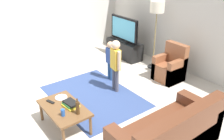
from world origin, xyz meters
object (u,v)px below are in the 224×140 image
at_px(floor_lamp, 157,11).
at_px(bottle, 78,108).
at_px(tv_stand, 124,49).
at_px(book_stack, 71,104).
at_px(tv_remote, 50,102).
at_px(coffee_table, 64,109).
at_px(plate, 61,97).
at_px(armchair, 170,68).
at_px(child_near_tv, 110,57).
at_px(tv, 124,30).
at_px(soda_can, 63,113).
at_px(child_center, 116,61).
at_px(couch, 170,137).

distance_m(floor_lamp, bottle, 3.41).
xyz_separation_m(tv_stand, book_stack, (2.00, -2.86, 0.22)).
height_order(bottle, tv_remote, bottle).
bearing_deg(coffee_table, plate, 161.55).
distance_m(armchair, child_near_tv, 1.50).
bearing_deg(tv_remote, child_near_tv, 93.01).
xyz_separation_m(child_near_tv, book_stack, (1.05, -1.64, -0.13)).
height_order(floor_lamp, book_stack, floor_lamp).
distance_m(tv, child_near_tv, 1.56).
bearing_deg(tv, floor_lamp, 9.25).
distance_m(coffee_table, tv_remote, 0.31).
relative_size(tv_stand, plate, 5.45).
bearing_deg(armchair, tv_remote, -92.79).
bearing_deg(floor_lamp, soda_can, -71.04).
relative_size(tv_stand, child_near_tv, 1.22).
distance_m(child_center, plate, 1.46).
bearing_deg(tv, child_center, -44.59).
bearing_deg(child_center, couch, -14.33).
relative_size(bottle, soda_can, 2.42).
bearing_deg(tv_stand, tv_remote, -61.54).
distance_m(bottle, tv_remote, 0.65).
bearing_deg(tv_stand, couch, -29.52).
xyz_separation_m(floor_lamp, book_stack, (0.94, -3.02, -1.08)).
distance_m(tv, soda_can, 3.78).
relative_size(armchair, book_stack, 2.93).
bearing_deg(couch, soda_can, -139.24).
relative_size(floor_lamp, child_near_tv, 1.81).
relative_size(tv_stand, child_center, 1.01).
relative_size(couch, plate, 8.18).
relative_size(child_near_tv, book_stack, 3.20).
bearing_deg(child_near_tv, floor_lamp, 85.76).
bearing_deg(child_near_tv, book_stack, -57.40).
bearing_deg(bottle, tv_stand, 128.39).
xyz_separation_m(couch, armchair, (-1.65, 1.93, 0.01)).
distance_m(tv, bottle, 3.66).
relative_size(child_near_tv, child_center, 0.83).
bearing_deg(book_stack, tv_remote, -145.18).
bearing_deg(coffee_table, tv, 123.53).
xyz_separation_m(tv_stand, child_near_tv, (0.96, -1.23, 0.35)).
height_order(book_stack, plate, book_stack).
xyz_separation_m(tv_stand, couch, (3.48, -1.97, 0.05)).
bearing_deg(tv_remote, tv_stand, 100.43).
height_order(armchair, book_stack, armchair).
distance_m(tv_stand, coffee_table, 3.56).
height_order(floor_lamp, soda_can, floor_lamp).
bearing_deg(bottle, couch, 36.90).
height_order(book_stack, soda_can, soda_can).
bearing_deg(soda_can, book_stack, 126.77).
bearing_deg(armchair, tv, 179.42).
distance_m(couch, soda_can, 1.73).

